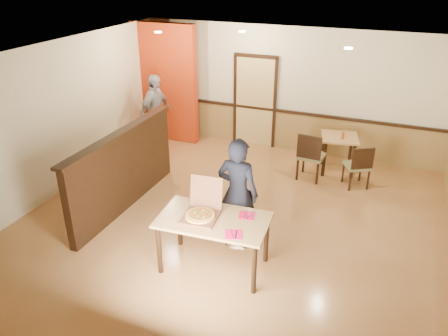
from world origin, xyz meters
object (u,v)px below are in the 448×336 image
object	(u,v)px
main_table	(214,225)
diner_chair	(239,214)
diner	(238,193)
side_chair_right	(359,165)
side_table	(339,144)
condiment	(343,135)
side_chair_left	(311,155)
pizza_box	(201,213)
passerby	(156,113)

from	to	relation	value
main_table	diner_chair	xyz separation A→B (m)	(0.08, 0.83, -0.27)
diner	diner_chair	bearing A→B (deg)	-80.34
main_table	side_chair_right	size ratio (longest dim) A/B	1.79
main_table	side_table	size ratio (longest dim) A/B	1.85
side_chair_right	condiment	world-z (taller)	condiment
diner_chair	side_chair_left	distance (m)	2.54
pizza_box	main_table	bearing A→B (deg)	-2.09
side_chair_left	passerby	distance (m)	3.70
pizza_box	diner	bearing A→B (deg)	62.61
passerby	side_chair_right	bearing A→B (deg)	-87.83
diner_chair	passerby	bearing A→B (deg)	125.62
side_table	passerby	xyz separation A→B (m)	(-4.13, -0.37, 0.28)
main_table	passerby	bearing A→B (deg)	125.91
diner_chair	side_table	distance (m)	3.27
diner_chair	side_table	size ratio (longest dim) A/B	0.95
passerby	pizza_box	bearing A→B (deg)	-136.66
side_table	side_chair_right	bearing A→B (deg)	-51.50
diner	passerby	distance (m)	4.20
side_chair_left	side_table	xyz separation A→B (m)	(0.46, 0.62, 0.05)
side_chair_right	pizza_box	xyz separation A→B (m)	(-1.81, -3.32, 0.40)
side_chair_right	side_table	size ratio (longest dim) A/B	1.03
side_chair_right	condiment	xyz separation A→B (m)	(-0.42, 0.49, 0.37)
passerby	main_table	bearing A→B (deg)	-134.82
diner	passerby	bearing A→B (deg)	-41.06
passerby	condiment	bearing A→B (deg)	-81.39
main_table	condiment	xyz separation A→B (m)	(1.21, 3.80, 0.14)
side_chair_left	diner	size ratio (longest dim) A/B	0.57
diner_chair	condiment	distance (m)	3.21
side_chair_left	condiment	distance (m)	0.79
side_table	condiment	bearing A→B (deg)	-59.66
side_table	pizza_box	distance (m)	4.16
side_chair_left	pizza_box	size ratio (longest dim) A/B	1.67
main_table	side_chair_left	size ratio (longest dim) A/B	1.58
side_table	pizza_box	size ratio (longest dim) A/B	1.43
passerby	diner	bearing A→B (deg)	-127.68
diner_chair	side_chair_right	world-z (taller)	side_chair_right
diner_chair	pizza_box	xyz separation A→B (m)	(-0.26, -0.84, 0.44)
diner_chair	side_chair_right	size ratio (longest dim) A/B	0.92
side_table	diner	bearing A→B (deg)	-107.93
diner_chair	passerby	world-z (taller)	passerby
diner_chair	side_table	bearing A→B (deg)	58.12
side_chair_right	side_chair_left	bearing A→B (deg)	-28.99
passerby	condiment	size ratio (longest dim) A/B	11.60
side_chair_left	diner	bearing A→B (deg)	82.03
main_table	condiment	distance (m)	3.99
passerby	condiment	xyz separation A→B (m)	(4.20, 0.26, -0.02)
diner_chair	side_table	world-z (taller)	diner_chair
diner	passerby	world-z (taller)	diner
diner_chair	diner	distance (m)	0.46
side_chair_left	side_table	size ratio (longest dim) A/B	1.17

